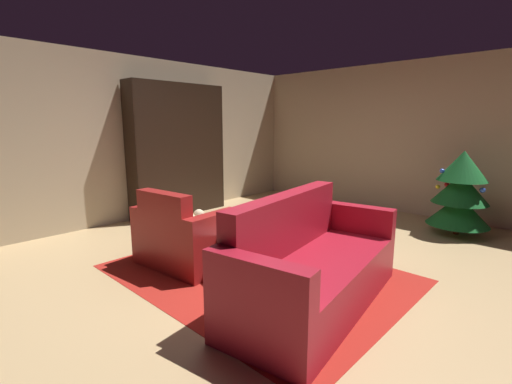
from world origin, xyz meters
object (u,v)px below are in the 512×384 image
at_px(couch_red, 311,268).
at_px(book_stack_on_table, 256,232).
at_px(armchair_red, 183,238).
at_px(decorated_tree, 460,192).
at_px(bottle_on_table, 270,229).
at_px(bookshelf_unit, 184,150).
at_px(coffee_table, 253,239).

xyz_separation_m(couch_red, book_stack_on_table, (-0.73, 0.08, 0.15)).
height_order(armchair_red, decorated_tree, decorated_tree).
height_order(armchair_red, book_stack_on_table, armchair_red).
height_order(bottle_on_table, decorated_tree, decorated_tree).
xyz_separation_m(armchair_red, couch_red, (1.53, 0.26, 0.02)).
distance_m(book_stack_on_table, bottle_on_table, 0.17).
relative_size(armchair_red, book_stack_on_table, 4.91).
relative_size(armchair_red, bottle_on_table, 4.31).
xyz_separation_m(bookshelf_unit, bottle_on_table, (2.95, -1.10, -0.58)).
xyz_separation_m(book_stack_on_table, bottle_on_table, (0.16, 0.03, 0.06)).
distance_m(bottle_on_table, decorated_tree, 3.13).
bearing_deg(bottle_on_table, armchair_red, -159.30).
distance_m(bookshelf_unit, coffee_table, 3.06).
bearing_deg(book_stack_on_table, bottle_on_table, 10.06).
height_order(armchair_red, coffee_table, armchair_red).
distance_m(bookshelf_unit, couch_red, 3.80).
distance_m(coffee_table, decorated_tree, 3.23).
height_order(bookshelf_unit, book_stack_on_table, bookshelf_unit).
distance_m(couch_red, coffee_table, 0.78).
xyz_separation_m(bookshelf_unit, armchair_red, (1.99, -1.46, -0.80)).
height_order(couch_red, decorated_tree, decorated_tree).
bearing_deg(bottle_on_table, couch_red, -10.42).
xyz_separation_m(armchair_red, book_stack_on_table, (0.80, 0.34, 0.17)).
bearing_deg(bottle_on_table, coffee_table, -171.74).
relative_size(bookshelf_unit, coffee_table, 3.03).
height_order(coffee_table, decorated_tree, decorated_tree).
bearing_deg(decorated_tree, bookshelf_unit, -154.14).
bearing_deg(armchair_red, book_stack_on_table, 22.67).
height_order(book_stack_on_table, bottle_on_table, bottle_on_table).
distance_m(armchair_red, bottle_on_table, 1.06).
distance_m(coffee_table, book_stack_on_table, 0.09).
bearing_deg(armchair_red, bottle_on_table, 20.70).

